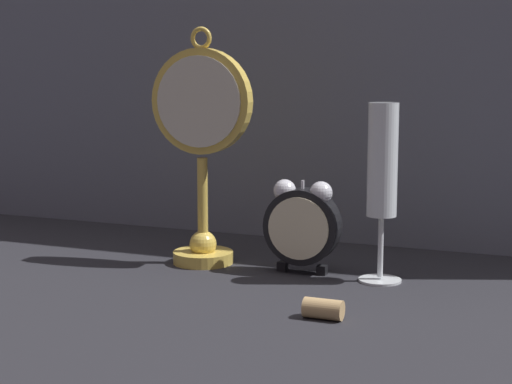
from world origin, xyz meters
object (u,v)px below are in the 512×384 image
(wine_cork, at_px, (323,309))
(champagne_flute, at_px, (382,174))
(pocket_watch_on_stand, at_px, (202,146))
(alarm_clock_twin_bell, at_px, (302,222))

(wine_cork, bearing_deg, champagne_flute, 84.16)
(pocket_watch_on_stand, height_order, alarm_clock_twin_bell, pocket_watch_on_stand)
(pocket_watch_on_stand, height_order, champagne_flute, pocket_watch_on_stand)
(champagne_flute, bearing_deg, pocket_watch_on_stand, 179.06)
(alarm_clock_twin_bell, xyz_separation_m, wine_cork, (0.09, -0.18, -0.06))
(pocket_watch_on_stand, height_order, wine_cork, pocket_watch_on_stand)
(alarm_clock_twin_bell, relative_size, wine_cork, 2.87)
(pocket_watch_on_stand, distance_m, champagne_flute, 0.25)
(pocket_watch_on_stand, distance_m, wine_cork, 0.33)
(champagne_flute, relative_size, wine_cork, 5.26)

